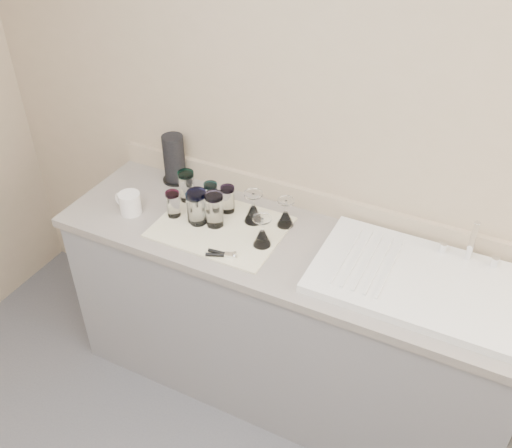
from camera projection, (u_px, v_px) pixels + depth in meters
The scene contains 17 objects.
room_envelope at pixel (61, 325), 1.15m from camera, with size 3.54×3.50×2.52m.
counter_unit at pixel (286, 319), 2.67m from camera, with size 2.06×0.62×0.90m.
sink_unit at pixel (421, 281), 2.20m from camera, with size 0.82×0.50×0.22m.
dish_towel at pixel (221, 227), 2.50m from camera, with size 0.55×0.42×0.01m, color white.
tumbler_teal at pixel (187, 186), 2.62m from camera, with size 0.07×0.07×0.15m.
tumbler_cyan at pixel (211, 195), 2.58m from camera, with size 0.06×0.06×0.12m.
tumbler_purple at pixel (228, 199), 2.55m from camera, with size 0.06×0.06×0.13m.
tumbler_magenta at pixel (173, 204), 2.53m from camera, with size 0.06×0.06×0.12m.
tumbler_blue at pixel (194, 207), 2.49m from camera, with size 0.07×0.07×0.14m.
tumbler_lavender at pixel (215, 209), 2.46m from camera, with size 0.08×0.08×0.16m.
tumbler_extra at pixel (197, 207), 2.47m from camera, with size 0.08×0.08×0.16m.
goblet_back_left at pixel (253, 212), 2.50m from camera, with size 0.08×0.08×0.15m.
goblet_back_right at pixel (285, 217), 2.48m from camera, with size 0.07×0.07×0.13m.
goblet_front_right at pixel (262, 236), 2.37m from camera, with size 0.08×0.08×0.14m.
can_opener at pixel (222, 254), 2.33m from camera, with size 0.12×0.07×0.02m.
white_mug at pixel (130, 203), 2.57m from camera, with size 0.14×0.11×0.10m.
paper_towel_roll at pixel (174, 159), 2.75m from camera, with size 0.13×0.13×0.24m.
Camera 1 is at (0.71, -0.54, 2.41)m, focal length 40.00 mm.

